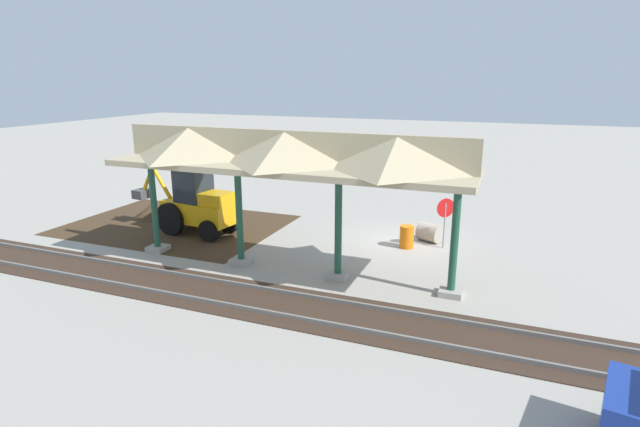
% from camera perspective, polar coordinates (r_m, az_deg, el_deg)
% --- Properties ---
extents(ground_plane, '(120.00, 120.00, 0.00)m').
position_cam_1_polar(ground_plane, '(20.80, 9.11, -3.29)').
color(ground_plane, '#9E998E').
extents(dirt_work_zone, '(9.55, 7.00, 0.01)m').
position_cam_1_polar(dirt_work_zone, '(23.88, -16.15, -1.25)').
color(dirt_work_zone, '#42301E').
rests_on(dirt_work_zone, ground).
extents(platform_canopy, '(12.41, 3.20, 4.90)m').
position_cam_1_polar(platform_canopy, '(16.60, -3.95, 6.94)').
color(platform_canopy, '#9E998E').
rests_on(platform_canopy, ground).
extents(rail_tracks, '(60.00, 2.58, 0.15)m').
position_cam_1_polar(rail_tracks, '(14.47, 2.81, -11.57)').
color(rail_tracks, slate).
rests_on(rail_tracks, ground).
extents(stop_sign, '(0.61, 0.51, 2.03)m').
position_cam_1_polar(stop_sign, '(20.07, 14.13, 0.06)').
color(stop_sign, gray).
rests_on(stop_sign, ground).
extents(backhoe, '(5.26, 2.02, 2.82)m').
position_cam_1_polar(backhoe, '(22.11, -14.04, 0.98)').
color(backhoe, orange).
rests_on(backhoe, ground).
extents(dirt_mound, '(3.92, 3.92, 1.47)m').
position_cam_1_polar(dirt_mound, '(25.47, -18.42, -0.43)').
color(dirt_mound, '#42301E').
rests_on(dirt_mound, ground).
extents(concrete_pipe, '(1.14, 1.07, 0.77)m').
position_cam_1_polar(concrete_pipe, '(21.08, 12.44, -2.12)').
color(concrete_pipe, '#9E9384').
rests_on(concrete_pipe, ground).
extents(traffic_barrel, '(0.56, 0.56, 0.90)m').
position_cam_1_polar(traffic_barrel, '(20.10, 9.88, -2.64)').
color(traffic_barrel, orange).
rests_on(traffic_barrel, ground).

